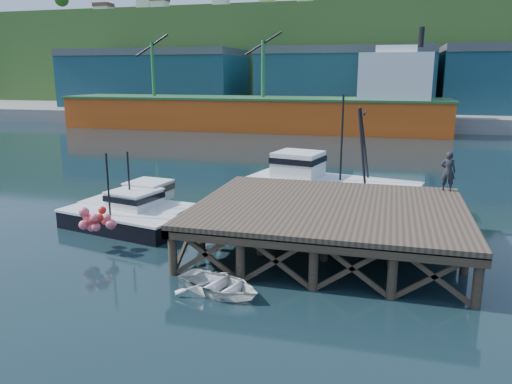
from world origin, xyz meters
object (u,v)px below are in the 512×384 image
(trawler, at_px, (329,185))
(dinghy, at_px, (219,284))
(dockworker, at_px, (448,171))
(boat_navy, at_px, (141,206))
(boat_black, at_px, (124,215))

(trawler, height_order, dinghy, trawler)
(dockworker, bearing_deg, boat_navy, 19.14)
(trawler, bearing_deg, boat_black, -130.99)
(boat_black, bearing_deg, boat_navy, 101.55)
(boat_navy, relative_size, dinghy, 1.94)
(boat_black, height_order, dockworker, boat_black)
(trawler, distance_m, dinghy, 13.60)
(dockworker, bearing_deg, boat_black, 25.30)
(dinghy, xyz_separation_m, dockworker, (8.69, 10.29, 2.78))
(boat_navy, bearing_deg, dockworker, 15.95)
(boat_navy, distance_m, dockworker, 16.40)
(boat_navy, bearing_deg, trawler, 36.87)
(boat_navy, relative_size, dockworker, 3.28)
(boat_black, relative_size, dockworker, 3.54)
(trawler, xyz_separation_m, dockworker, (6.36, -3.08, 1.73))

